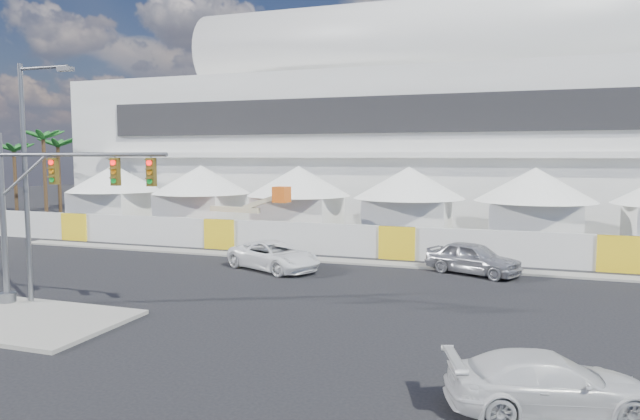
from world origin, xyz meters
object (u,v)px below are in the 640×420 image
(sedan_silver, at_px, (473,258))
(boom_lift, at_px, (229,224))
(pickup_near, at_px, (549,383))
(pickup_curb, at_px, (274,256))
(streetlight_median, at_px, (30,167))
(traffic_mast, at_px, (37,212))

(sedan_silver, height_order, boom_lift, boom_lift)
(boom_lift, bearing_deg, pickup_near, -40.50)
(pickup_curb, height_order, streetlight_median, streetlight_median)
(pickup_near, height_order, boom_lift, boom_lift)
(pickup_curb, xyz_separation_m, boom_lift, (-7.87, 9.71, 0.31))
(traffic_mast, relative_size, boom_lift, 1.02)
(boom_lift, bearing_deg, sedan_silver, -14.32)
(pickup_curb, bearing_deg, pickup_near, -111.64)
(traffic_mast, height_order, boom_lift, traffic_mast)
(pickup_curb, height_order, boom_lift, boom_lift)
(sedan_silver, xyz_separation_m, streetlight_median, (-16.93, -12.35, 4.92))
(pickup_curb, xyz_separation_m, streetlight_median, (-6.53, -10.00, 5.00))
(pickup_curb, relative_size, boom_lift, 0.69)
(pickup_curb, distance_m, streetlight_median, 12.95)
(streetlight_median, bearing_deg, traffic_mast, -32.62)
(sedan_silver, distance_m, pickup_curb, 10.66)
(boom_lift, bearing_deg, streetlight_median, -78.50)
(sedan_silver, bearing_deg, pickup_near, -146.51)
(pickup_near, xyz_separation_m, boom_lift, (-21.14, 23.57, 0.37))
(pickup_near, distance_m, streetlight_median, 20.80)
(sedan_silver, bearing_deg, traffic_mast, 151.92)
(sedan_silver, relative_size, pickup_near, 1.01)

